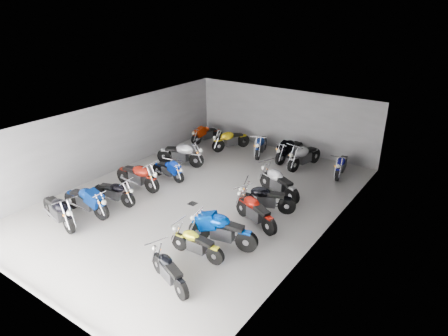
{
  "coord_description": "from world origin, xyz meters",
  "views": [
    {
      "loc": [
        8.89,
        -11.05,
        7.42
      ],
      "look_at": [
        0.31,
        1.2,
        1.0
      ],
      "focal_mm": 32.0,
      "sensor_mm": 36.0,
      "label": 1
    }
  ],
  "objects_px": {
    "motorcycle_right_f": "(278,183)",
    "motorcycle_back_a": "(206,134)",
    "motorcycle_right_d": "(255,211)",
    "drain_grate": "(193,204)",
    "motorcycle_left_c": "(114,192)",
    "motorcycle_right_b": "(196,243)",
    "motorcycle_back_f": "(341,165)",
    "motorcycle_back_d": "(290,150)",
    "motorcycle_back_e": "(304,156)",
    "motorcycle_left_b": "(86,201)",
    "motorcycle_right_e": "(266,199)",
    "motorcycle_right_c": "(221,230)",
    "motorcycle_left_d": "(138,176)",
    "motorcycle_left_f": "(181,154)",
    "motorcycle_left_e": "(168,170)",
    "motorcycle_right_a": "(169,270)",
    "motorcycle_back_b": "(231,140)",
    "motorcycle_back_c": "(261,145)",
    "motorcycle_left_a": "(58,210)"
  },
  "relations": [
    {
      "from": "motorcycle_right_f",
      "to": "motorcycle_back_a",
      "type": "xyz_separation_m",
      "value": [
        -6.3,
        3.5,
        -0.08
      ]
    },
    {
      "from": "motorcycle_right_c",
      "to": "motorcycle_back_d",
      "type": "distance_m",
      "value": 8.02
    },
    {
      "from": "motorcycle_right_b",
      "to": "motorcycle_back_f",
      "type": "distance_m",
      "value": 8.7
    },
    {
      "from": "drain_grate",
      "to": "motorcycle_left_d",
      "type": "bearing_deg",
      "value": -175.51
    },
    {
      "from": "motorcycle_left_e",
      "to": "motorcycle_right_f",
      "type": "distance_m",
      "value": 4.9
    },
    {
      "from": "motorcycle_left_f",
      "to": "motorcycle_left_b",
      "type": "bearing_deg",
      "value": -14.14
    },
    {
      "from": "motorcycle_left_c",
      "to": "motorcycle_right_d",
      "type": "distance_m",
      "value": 5.57
    },
    {
      "from": "drain_grate",
      "to": "motorcycle_left_b",
      "type": "xyz_separation_m",
      "value": [
        -2.69,
        -2.84,
        0.54
      ]
    },
    {
      "from": "motorcycle_left_c",
      "to": "motorcycle_back_f",
      "type": "height_order",
      "value": "motorcycle_back_f"
    },
    {
      "from": "motorcycle_back_d",
      "to": "motorcycle_right_e",
      "type": "bearing_deg",
      "value": 113.87
    },
    {
      "from": "motorcycle_back_d",
      "to": "motorcycle_back_a",
      "type": "bearing_deg",
      "value": 9.25
    },
    {
      "from": "motorcycle_left_c",
      "to": "motorcycle_back_b",
      "type": "xyz_separation_m",
      "value": [
        0.33,
        7.55,
        0.05
      ]
    },
    {
      "from": "motorcycle_back_d",
      "to": "motorcycle_back_e",
      "type": "relative_size",
      "value": 0.99
    },
    {
      "from": "motorcycle_right_e",
      "to": "drain_grate",
      "type": "bearing_deg",
      "value": 91.45
    },
    {
      "from": "motorcycle_right_a",
      "to": "motorcycle_back_a",
      "type": "xyz_separation_m",
      "value": [
        -6.38,
        10.08,
        0.01
      ]
    },
    {
      "from": "drain_grate",
      "to": "motorcycle_right_f",
      "type": "relative_size",
      "value": 0.14
    },
    {
      "from": "motorcycle_right_f",
      "to": "motorcycle_back_d",
      "type": "xyz_separation_m",
      "value": [
        -1.33,
        3.7,
        -0.01
      ]
    },
    {
      "from": "motorcycle_left_e",
      "to": "motorcycle_right_f",
      "type": "bearing_deg",
      "value": 109.6
    },
    {
      "from": "drain_grate",
      "to": "motorcycle_left_c",
      "type": "bearing_deg",
      "value": -145.74
    },
    {
      "from": "drain_grate",
      "to": "motorcycle_right_b",
      "type": "relative_size",
      "value": 0.16
    },
    {
      "from": "motorcycle_left_a",
      "to": "motorcycle_right_b",
      "type": "height_order",
      "value": "motorcycle_left_a"
    },
    {
      "from": "motorcycle_left_f",
      "to": "motorcycle_back_f",
      "type": "bearing_deg",
      "value": 99.98
    },
    {
      "from": "motorcycle_right_c",
      "to": "motorcycle_back_a",
      "type": "xyz_separation_m",
      "value": [
        -6.47,
        7.68,
        -0.09
      ]
    },
    {
      "from": "motorcycle_left_c",
      "to": "motorcycle_right_c",
      "type": "xyz_separation_m",
      "value": [
        5.06,
        0.06,
        0.09
      ]
    },
    {
      "from": "motorcycle_right_a",
      "to": "motorcycle_right_c",
      "type": "bearing_deg",
      "value": 17.86
    },
    {
      "from": "motorcycle_right_d",
      "to": "motorcycle_back_f",
      "type": "relative_size",
      "value": 1.02
    },
    {
      "from": "motorcycle_right_f",
      "to": "motorcycle_back_c",
      "type": "height_order",
      "value": "motorcycle_right_f"
    },
    {
      "from": "motorcycle_right_c",
      "to": "motorcycle_right_e",
      "type": "distance_m",
      "value": 2.77
    },
    {
      "from": "motorcycle_right_b",
      "to": "motorcycle_right_e",
      "type": "bearing_deg",
      "value": -7.45
    },
    {
      "from": "motorcycle_left_e",
      "to": "motorcycle_left_b",
      "type": "bearing_deg",
      "value": -1.36
    },
    {
      "from": "drain_grate",
      "to": "motorcycle_right_a",
      "type": "xyz_separation_m",
      "value": [
        2.47,
        -4.05,
        0.46
      ]
    },
    {
      "from": "motorcycle_right_e",
      "to": "motorcycle_left_e",
      "type": "bearing_deg",
      "value": 67.3
    },
    {
      "from": "motorcycle_back_a",
      "to": "motorcycle_back_e",
      "type": "distance_m",
      "value": 5.92
    },
    {
      "from": "motorcycle_right_c",
      "to": "motorcycle_left_d",
      "type": "bearing_deg",
      "value": 62.73
    },
    {
      "from": "motorcycle_left_b",
      "to": "motorcycle_left_e",
      "type": "xyz_separation_m",
      "value": [
        0.36,
        4.04,
        -0.11
      ]
    },
    {
      "from": "motorcycle_left_c",
      "to": "motorcycle_back_b",
      "type": "relative_size",
      "value": 0.96
    },
    {
      "from": "motorcycle_back_d",
      "to": "motorcycle_right_b",
      "type": "bearing_deg",
      "value": 104.82
    },
    {
      "from": "motorcycle_left_b",
      "to": "motorcycle_back_f",
      "type": "height_order",
      "value": "motorcycle_left_b"
    },
    {
      "from": "motorcycle_back_e",
      "to": "motorcycle_left_f",
      "type": "bearing_deg",
      "value": 44.44
    },
    {
      "from": "motorcycle_right_a",
      "to": "motorcycle_back_d",
      "type": "distance_m",
      "value": 10.38
    },
    {
      "from": "motorcycle_left_a",
      "to": "motorcycle_right_a",
      "type": "xyz_separation_m",
      "value": [
        5.34,
        -0.18,
        -0.09
      ]
    },
    {
      "from": "motorcycle_left_d",
      "to": "motorcycle_left_f",
      "type": "bearing_deg",
      "value": -177.88
    },
    {
      "from": "motorcycle_right_a",
      "to": "motorcycle_left_e",
      "type": "bearing_deg",
      "value": 62.33
    },
    {
      "from": "motorcycle_back_b",
      "to": "motorcycle_right_f",
      "type": "bearing_deg",
      "value": 168.31
    },
    {
      "from": "motorcycle_back_f",
      "to": "motorcycle_back_c",
      "type": "bearing_deg",
      "value": -10.11
    },
    {
      "from": "motorcycle_right_d",
      "to": "motorcycle_right_f",
      "type": "relative_size",
      "value": 0.95
    },
    {
      "from": "motorcycle_right_d",
      "to": "motorcycle_back_a",
      "type": "bearing_deg",
      "value": 69.92
    },
    {
      "from": "motorcycle_left_e",
      "to": "motorcycle_right_d",
      "type": "bearing_deg",
      "value": 81.4
    },
    {
      "from": "motorcycle_right_e",
      "to": "motorcycle_left_f",
      "type": "bearing_deg",
      "value": 52.19
    },
    {
      "from": "motorcycle_right_d",
      "to": "motorcycle_back_a",
      "type": "relative_size",
      "value": 1.08
    }
  ]
}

